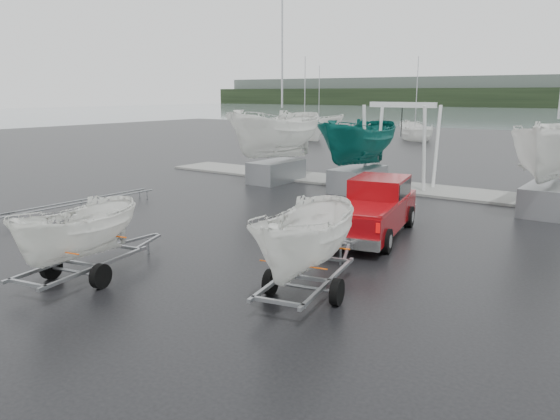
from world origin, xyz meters
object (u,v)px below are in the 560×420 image
Objects in this scene: pickup_truck at (374,206)px; trailer_hitched at (307,183)px; trailer_parked at (75,186)px; boat_hoist at (401,133)px.

pickup_truck is 1.17× the size of trailer_hitched.
trailer_parked is 17.21m from boat_hoist.
trailer_hitched is at bearing -90.00° from pickup_truck.
trailer_hitched reaches higher than trailer_parked.
trailer_parked is at bearing -167.12° from trailer_hitched.
pickup_truck is 1.30× the size of trailer_parked.
trailer_hitched is 15.43m from boat_hoist.
boat_hoist is (0.81, 17.19, 0.28)m from trailer_parked.
trailer_parked is at bearing -126.32° from pickup_truck.
trailer_parked is 1.06× the size of boat_hoist.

